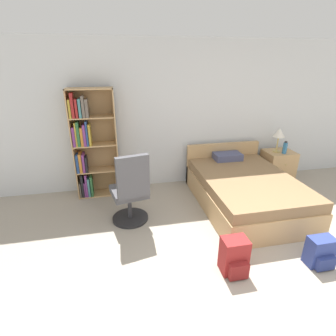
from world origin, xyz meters
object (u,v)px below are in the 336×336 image
at_px(table_lamp, 279,134).
at_px(backpack_blue, 320,252).
at_px(bed, 244,189).
at_px(backpack_red, 234,257).
at_px(office_chair, 131,193).
at_px(water_bottle, 285,148).
at_px(bookshelf, 89,144).
at_px(nightstand, 277,166).

bearing_deg(table_lamp, backpack_blue, -109.15).
bearing_deg(bed, backpack_red, -119.91).
bearing_deg(backpack_red, office_chair, 131.20).
bearing_deg(water_bottle, table_lamp, 127.34).
distance_m(bed, office_chair, 1.88).
bearing_deg(water_bottle, bed, -150.82).
bearing_deg(water_bottle, backpack_red, -133.36).
bearing_deg(table_lamp, backpack_red, -130.37).
bearing_deg(office_chair, water_bottle, 15.16).
bearing_deg(bed, bookshelf, 160.83).
xyz_separation_m(bed, backpack_red, (-0.80, -1.39, -0.07)).
height_order(office_chair, table_lamp, office_chair).
xyz_separation_m(bed, table_lamp, (1.00, 0.72, 0.70)).
relative_size(bookshelf, water_bottle, 7.82).
height_order(nightstand, water_bottle, water_bottle).
bearing_deg(backpack_blue, nightstand, 68.98).
xyz_separation_m(bed, nightstand, (1.08, 0.72, 0.03)).
bearing_deg(table_lamp, nightstand, -0.52).
height_order(bed, backpack_blue, bed).
xyz_separation_m(bookshelf, office_chair, (0.59, -1.04, -0.44)).
xyz_separation_m(bed, office_chair, (-1.85, -0.19, 0.23)).
xyz_separation_m(bookshelf, backpack_blue, (2.67, -2.34, -0.77)).
bearing_deg(bed, office_chair, -174.15).
relative_size(bed, office_chair, 1.85).
bearing_deg(backpack_red, nightstand, 48.37).
bearing_deg(table_lamp, office_chair, -162.24).
xyz_separation_m(nightstand, backpack_red, (-1.88, -2.12, -0.10)).
relative_size(office_chair, backpack_blue, 3.10).
bearing_deg(table_lamp, bookshelf, 177.91).
bearing_deg(water_bottle, backpack_blue, -112.24).
bearing_deg(bookshelf, backpack_blue, -41.25).
height_order(bed, backpack_red, bed).
xyz_separation_m(nightstand, backpack_blue, (-0.85, -2.22, -0.13)).
bearing_deg(bed, water_bottle, 29.18).
height_order(office_chair, nightstand, office_chair).
distance_m(water_bottle, backpack_red, 2.80).
xyz_separation_m(table_lamp, backpack_red, (-1.80, -2.12, -0.77)).
bearing_deg(backpack_blue, bed, 98.68).
distance_m(bed, table_lamp, 1.42).
height_order(nightstand, backpack_blue, nightstand).
bearing_deg(nightstand, backpack_blue, -111.02).
distance_m(bed, backpack_blue, 1.51).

